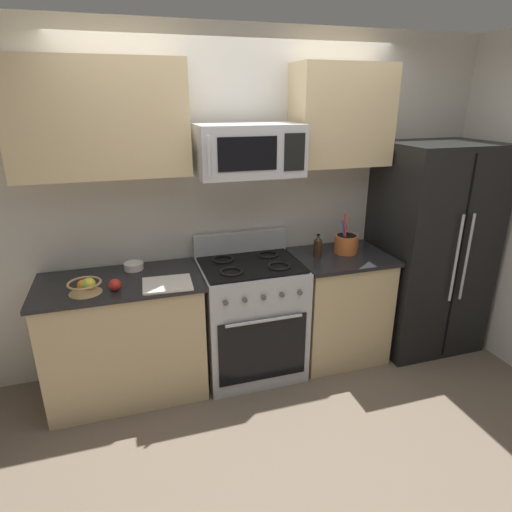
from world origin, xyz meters
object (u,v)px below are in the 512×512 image
refrigerator (429,248)px  fruit_basket (85,286)px  apple_loose (115,285)px  prep_bowl (134,266)px  range_oven (251,317)px  cutting_board (167,284)px  microwave (249,150)px  bottle_soy (318,246)px  utensil_crock (346,243)px

refrigerator → fruit_basket: 2.76m
apple_loose → fruit_basket: bearing=174.4°
fruit_basket → prep_bowl: bearing=46.0°
range_oven → fruit_basket: bearing=-172.8°
range_oven → cutting_board: size_ratio=3.33×
cutting_board → range_oven: bearing=15.6°
microwave → fruit_basket: size_ratio=3.36×
apple_loose → bottle_soy: (1.55, 0.20, 0.04)m
refrigerator → fruit_basket: size_ratio=8.21×
fruit_basket → utensil_crock: bearing=5.5°
refrigerator → utensil_crock: (-0.77, 0.06, 0.10)m
range_oven → bottle_soy: (0.57, 0.04, 0.52)m
apple_loose → refrigerator: bearing=3.3°
microwave → fruit_basket: (-1.16, -0.17, -0.80)m
range_oven → microwave: (-0.00, 0.03, 1.29)m
microwave → bottle_soy: size_ratio=3.96×
prep_bowl → utensil_crock: bearing=-4.6°
microwave → cutting_board: size_ratio=2.22×
range_oven → bottle_soy: size_ratio=5.95×
apple_loose → prep_bowl: (0.13, 0.34, -0.01)m
microwave → prep_bowl: microwave is taller
microwave → prep_bowl: 1.19m
cutting_board → prep_bowl: 0.41m
fruit_basket → refrigerator: bearing=2.7°
fruit_basket → apple_loose: bearing=-5.6°
refrigerator → fruit_basket: (-2.75, -0.13, 0.07)m
microwave → cutting_board: bearing=-162.1°
fruit_basket → cutting_board: (0.52, -0.03, -0.04)m
refrigerator → apple_loose: refrigerator is taller
refrigerator → microwave: bearing=178.4°
refrigerator → apple_loose: 2.57m
fruit_basket → bottle_soy: 1.74m
refrigerator → prep_bowl: 2.45m
range_oven → apple_loose: 1.10m
range_oven → microwave: microwave is taller
range_oven → refrigerator: 1.65m
fruit_basket → apple_loose: (0.18, -0.02, -0.01)m
cutting_board → prep_bowl: bearing=119.6°
apple_loose → prep_bowl: size_ratio=0.56×
microwave → utensil_crock: 1.13m
fruit_basket → prep_bowl: fruit_basket is taller
fruit_basket → microwave: bearing=8.5°
refrigerator → bottle_soy: (-1.02, 0.05, 0.11)m
fruit_basket → prep_bowl: size_ratio=1.52×
bottle_soy → apple_loose: bearing=-172.6°
microwave → prep_bowl: size_ratio=5.12×
refrigerator → prep_bowl: size_ratio=12.49×
utensil_crock → fruit_basket: 1.99m
fruit_basket → prep_bowl: (0.31, 0.33, -0.02)m
apple_loose → prep_bowl: apple_loose is taller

